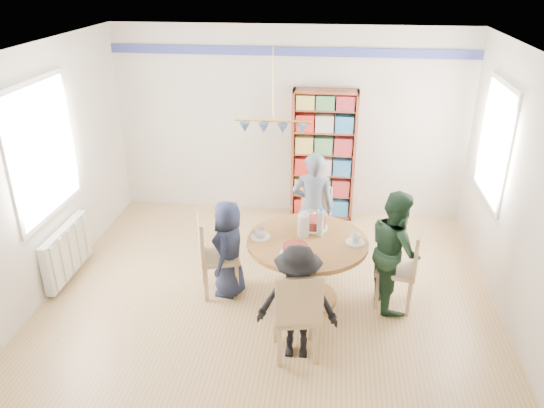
# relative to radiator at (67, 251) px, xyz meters

# --- Properties ---
(ground) EXTENTS (5.00, 5.00, 0.00)m
(ground) POSITION_rel_radiator_xyz_m (2.42, -0.30, -0.35)
(ground) COLOR tan
(room_shell) EXTENTS (5.00, 5.00, 5.00)m
(room_shell) POSITION_rel_radiator_xyz_m (2.16, 0.57, 1.30)
(room_shell) COLOR white
(room_shell) RESTS_ON ground
(radiator) EXTENTS (0.12, 1.00, 0.60)m
(radiator) POSITION_rel_radiator_xyz_m (0.00, 0.00, 0.00)
(radiator) COLOR silver
(radiator) RESTS_ON ground
(dining_table) EXTENTS (1.30, 1.30, 0.75)m
(dining_table) POSITION_rel_radiator_xyz_m (2.82, -0.12, 0.21)
(dining_table) COLOR olive
(dining_table) RESTS_ON ground
(chair_left) EXTENTS (0.53, 0.53, 0.95)m
(chair_left) POSITION_rel_radiator_xyz_m (1.77, -0.10, 0.17)
(chair_left) COLOR tan
(chair_left) RESTS_ON ground
(chair_right) EXTENTS (0.49, 0.49, 0.93)m
(chair_right) POSITION_rel_radiator_xyz_m (3.87, -0.10, 0.16)
(chair_right) COLOR tan
(chair_right) RESTS_ON ground
(chair_far) EXTENTS (0.53, 0.53, 0.93)m
(chair_far) POSITION_rel_radiator_xyz_m (2.83, 0.92, 0.16)
(chair_far) COLOR tan
(chair_far) RESTS_ON ground
(chair_near) EXTENTS (0.51, 0.51, 0.97)m
(chair_near) POSITION_rel_radiator_xyz_m (2.79, -1.10, 0.18)
(chair_near) COLOR tan
(chair_near) RESTS_ON ground
(person_left) EXTENTS (0.41, 0.58, 1.12)m
(person_left) POSITION_rel_radiator_xyz_m (1.96, -0.08, 0.21)
(person_left) COLOR #192038
(person_left) RESTS_ON ground
(person_right) EXTENTS (0.64, 0.75, 1.34)m
(person_right) POSITION_rel_radiator_xyz_m (3.75, -0.08, 0.32)
(person_right) COLOR #18301F
(person_right) RESTS_ON ground
(person_far) EXTENTS (0.52, 0.34, 1.42)m
(person_far) POSITION_rel_radiator_xyz_m (2.84, 0.78, 0.36)
(person_far) COLOR gray
(person_far) RESTS_ON ground
(person_near) EXTENTS (0.76, 0.45, 1.17)m
(person_near) POSITION_rel_radiator_xyz_m (2.79, -1.04, 0.24)
(person_near) COLOR black
(person_near) RESTS_ON ground
(bookshelf) EXTENTS (0.90, 0.27, 1.88)m
(bookshelf) POSITION_rel_radiator_xyz_m (2.92, 2.04, 0.58)
(bookshelf) COLOR brown
(bookshelf) RESTS_ON ground
(tableware) EXTENTS (1.22, 1.22, 0.32)m
(tableware) POSITION_rel_radiator_xyz_m (2.80, -0.09, 0.47)
(tableware) COLOR white
(tableware) RESTS_ON dining_table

